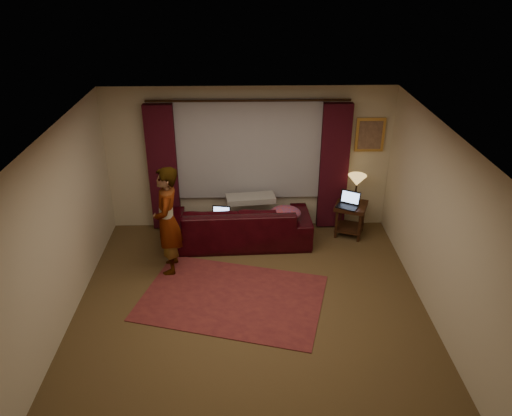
{
  "coord_description": "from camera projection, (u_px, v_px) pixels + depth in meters",
  "views": [
    {
      "loc": [
        -0.06,
        -5.72,
        4.53
      ],
      "look_at": [
        0.1,
        1.2,
        1.0
      ],
      "focal_mm": 35.0,
      "sensor_mm": 36.0,
      "label": 1
    }
  ],
  "objects": [
    {
      "name": "drape_left",
      "position": [
        163.0,
        169.0,
        8.71
      ],
      "size": [
        0.5,
        0.14,
        2.3
      ],
      "primitive_type": "cube",
      "color": "#350913",
      "rests_on": "floor"
    },
    {
      "name": "picture_frame",
      "position": [
        370.0,
        135.0,
        8.6
      ],
      "size": [
        0.5,
        0.04,
        0.6
      ],
      "primitive_type": "cube",
      "color": "gold",
      "rests_on": "wall_back"
    },
    {
      "name": "floor",
      "position": [
        251.0,
        308.0,
        7.15
      ],
      "size": [
        5.0,
        5.0,
        0.01
      ],
      "primitive_type": "cube",
      "color": "brown",
      "rests_on": "ground"
    },
    {
      "name": "drape_right",
      "position": [
        334.0,
        167.0,
        8.78
      ],
      "size": [
        0.5,
        0.14,
        2.3
      ],
      "primitive_type": "cube",
      "color": "#350913",
      "rests_on": "floor"
    },
    {
      "name": "wall_right",
      "position": [
        439.0,
        227.0,
        6.61
      ],
      "size": [
        0.02,
        5.0,
        2.6
      ],
      "primitive_type": "cube",
      "color": "beige",
      "rests_on": "ground"
    },
    {
      "name": "person",
      "position": [
        167.0,
        221.0,
        7.64
      ],
      "size": [
        0.54,
        0.54,
        1.76
      ],
      "primitive_type": "imported",
      "rotation": [
        0.0,
        0.0,
        -1.53
      ],
      "color": "gray",
      "rests_on": "floor"
    },
    {
      "name": "clothing_pile",
      "position": [
        285.0,
        214.0,
        8.44
      ],
      "size": [
        0.59,
        0.49,
        0.23
      ],
      "primitive_type": "ellipsoid",
      "rotation": [
        0.0,
        0.0,
        -0.14
      ],
      "color": "#78344D",
      "rests_on": "sofa"
    },
    {
      "name": "end_table",
      "position": [
        350.0,
        219.0,
        8.9
      ],
      "size": [
        0.68,
        0.68,
        0.61
      ],
      "primitive_type": "cube",
      "rotation": [
        0.0,
        0.0,
        -0.36
      ],
      "color": "black",
      "rests_on": "floor"
    },
    {
      "name": "tiffany_lamp",
      "position": [
        356.0,
        189.0,
        8.73
      ],
      "size": [
        0.44,
        0.44,
        0.51
      ],
      "primitive_type": null,
      "rotation": [
        0.0,
        0.0,
        -0.53
      ],
      "color": "olive",
      "rests_on": "end_table"
    },
    {
      "name": "wall_left",
      "position": [
        59.0,
        231.0,
        6.51
      ],
      "size": [
        0.02,
        5.0,
        2.6
      ],
      "primitive_type": "cube",
      "color": "beige",
      "rests_on": "ground"
    },
    {
      "name": "sofa",
      "position": [
        238.0,
        216.0,
        8.59
      ],
      "size": [
        2.52,
        1.17,
        1.0
      ],
      "primitive_type": "imported",
      "rotation": [
        0.0,
        0.0,
        3.18
      ],
      "color": "black",
      "rests_on": "floor"
    },
    {
      "name": "curtain_rod",
      "position": [
        248.0,
        101.0,
        8.2
      ],
      "size": [
        0.04,
        0.04,
        3.4
      ],
      "primitive_type": "cylinder",
      "color": "black",
      "rests_on": "wall_back"
    },
    {
      "name": "throw_blanket",
      "position": [
        250.0,
        185.0,
        8.55
      ],
      "size": [
        0.88,
        0.44,
        0.1
      ],
      "primitive_type": "cube",
      "rotation": [
        0.0,
        0.0,
        0.13
      ],
      "color": "gray",
      "rests_on": "sofa"
    },
    {
      "name": "ceiling",
      "position": [
        250.0,
        135.0,
        5.97
      ],
      "size": [
        5.0,
        5.0,
        0.02
      ],
      "primitive_type": "cube",
      "color": "silver",
      "rests_on": "ground"
    },
    {
      "name": "wall_back",
      "position": [
        249.0,
        160.0,
        8.79
      ],
      "size": [
        5.0,
        0.02,
        2.6
      ],
      "primitive_type": "cube",
      "color": "beige",
      "rests_on": "ground"
    },
    {
      "name": "laptop_sofa",
      "position": [
        220.0,
        216.0,
        8.38
      ],
      "size": [
        0.36,
        0.38,
        0.22
      ],
      "primitive_type": null,
      "rotation": [
        0.0,
        0.0,
        -0.16
      ],
      "color": "black",
      "rests_on": "sofa"
    },
    {
      "name": "sheer_curtain",
      "position": [
        249.0,
        150.0,
        8.65
      ],
      "size": [
        2.5,
        0.05,
        1.8
      ],
      "primitive_type": "cube",
      "color": "#93939A",
      "rests_on": "wall_back"
    },
    {
      "name": "wall_front",
      "position": [
        255.0,
        370.0,
        4.33
      ],
      "size": [
        5.0,
        0.02,
        2.6
      ],
      "primitive_type": "cube",
      "color": "beige",
      "rests_on": "ground"
    },
    {
      "name": "laptop_table",
      "position": [
        348.0,
        200.0,
        8.61
      ],
      "size": [
        0.5,
        0.51,
        0.25
      ],
      "primitive_type": null,
      "rotation": [
        0.0,
        0.0,
        -0.53
      ],
      "color": "black",
      "rests_on": "end_table"
    },
    {
      "name": "area_rug",
      "position": [
        232.0,
        297.0,
        7.36
      ],
      "size": [
        2.97,
        2.37,
        0.01
      ],
      "primitive_type": "cube",
      "rotation": [
        0.0,
        0.0,
        -0.27
      ],
      "color": "maroon",
      "rests_on": "floor"
    }
  ]
}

